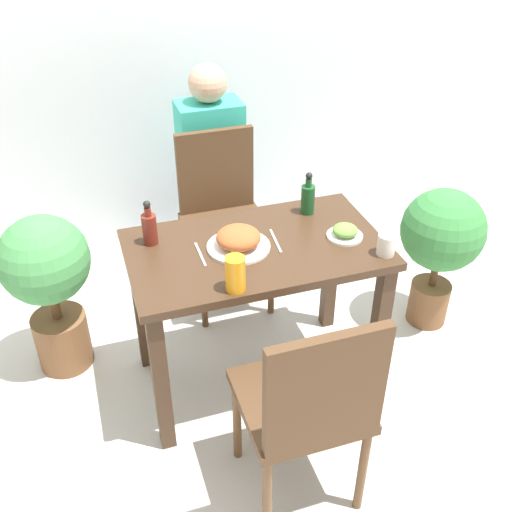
{
  "coord_description": "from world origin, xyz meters",
  "views": [
    {
      "loc": [
        -0.63,
        -1.91,
        2.05
      ],
      "look_at": [
        0.0,
        0.0,
        0.68
      ],
      "focal_mm": 42.0,
      "sensor_mm": 36.0,
      "label": 1
    }
  ],
  "objects_px": {
    "side_plate": "(345,232)",
    "potted_plant_right": "(441,240)",
    "person_figure": "(212,171)",
    "potted_plant_left": "(48,279)",
    "food_plate": "(238,240)",
    "chair_far": "(222,210)",
    "juice_glass": "(235,274)",
    "drink_cup": "(386,245)",
    "sauce_bottle": "(149,227)",
    "condiment_bottle": "(308,198)",
    "chair_near": "(309,403)"
  },
  "relations": [
    {
      "from": "chair_near",
      "to": "side_plate",
      "type": "relative_size",
      "value": 6.12
    },
    {
      "from": "chair_far",
      "to": "juice_glass",
      "type": "xyz_separation_m",
      "value": [
        -0.2,
        -0.94,
        0.28
      ]
    },
    {
      "from": "side_plate",
      "to": "potted_plant_right",
      "type": "xyz_separation_m",
      "value": [
        0.61,
        0.17,
        -0.26
      ]
    },
    {
      "from": "side_plate",
      "to": "potted_plant_left",
      "type": "distance_m",
      "value": 1.3
    },
    {
      "from": "juice_glass",
      "to": "potted_plant_left",
      "type": "xyz_separation_m",
      "value": [
        -0.68,
        0.63,
        -0.31
      ]
    },
    {
      "from": "chair_near",
      "to": "chair_far",
      "type": "relative_size",
      "value": 1.0
    },
    {
      "from": "condiment_bottle",
      "to": "potted_plant_right",
      "type": "distance_m",
      "value": 0.75
    },
    {
      "from": "chair_near",
      "to": "condiment_bottle",
      "type": "height_order",
      "value": "condiment_bottle"
    },
    {
      "from": "sauce_bottle",
      "to": "chair_near",
      "type": "bearing_deg",
      "value": -65.59
    },
    {
      "from": "person_figure",
      "to": "potted_plant_right",
      "type": "bearing_deg",
      "value": -45.07
    },
    {
      "from": "chair_far",
      "to": "side_plate",
      "type": "xyz_separation_m",
      "value": [
        0.32,
        -0.74,
        0.24
      ]
    },
    {
      "from": "chair_near",
      "to": "juice_glass",
      "type": "bearing_deg",
      "value": -72.19
    },
    {
      "from": "potted_plant_right",
      "to": "person_figure",
      "type": "xyz_separation_m",
      "value": [
        -0.9,
        0.9,
        0.08
      ]
    },
    {
      "from": "side_plate",
      "to": "potted_plant_left",
      "type": "relative_size",
      "value": 0.19
    },
    {
      "from": "drink_cup",
      "to": "potted_plant_right",
      "type": "xyz_separation_m",
      "value": [
        0.51,
        0.33,
        -0.28
      ]
    },
    {
      "from": "drink_cup",
      "to": "side_plate",
      "type": "bearing_deg",
      "value": 121.52
    },
    {
      "from": "drink_cup",
      "to": "chair_near",
      "type": "bearing_deg",
      "value": -138.05
    },
    {
      "from": "condiment_bottle",
      "to": "potted_plant_right",
      "type": "xyz_separation_m",
      "value": [
        0.68,
        -0.07,
        -0.31
      ]
    },
    {
      "from": "food_plate",
      "to": "juice_glass",
      "type": "xyz_separation_m",
      "value": [
        -0.09,
        -0.26,
        0.03
      ]
    },
    {
      "from": "chair_near",
      "to": "chair_far",
      "type": "distance_m",
      "value": 1.34
    },
    {
      "from": "juice_glass",
      "to": "potted_plant_left",
      "type": "height_order",
      "value": "juice_glass"
    },
    {
      "from": "chair_near",
      "to": "person_figure",
      "type": "distance_m",
      "value": 1.68
    },
    {
      "from": "potted_plant_right",
      "to": "person_figure",
      "type": "relative_size",
      "value": 0.64
    },
    {
      "from": "side_plate",
      "to": "sauce_bottle",
      "type": "distance_m",
      "value": 0.79
    },
    {
      "from": "condiment_bottle",
      "to": "potted_plant_left",
      "type": "bearing_deg",
      "value": 170.32
    },
    {
      "from": "sauce_bottle",
      "to": "juice_glass",
      "type": "bearing_deg",
      "value": -59.56
    },
    {
      "from": "juice_glass",
      "to": "condiment_bottle",
      "type": "bearing_deg",
      "value": 43.65
    },
    {
      "from": "drink_cup",
      "to": "potted_plant_left",
      "type": "distance_m",
      "value": 1.46
    },
    {
      "from": "side_plate",
      "to": "condiment_bottle",
      "type": "relative_size",
      "value": 0.77
    },
    {
      "from": "food_plate",
      "to": "person_figure",
      "type": "xyz_separation_m",
      "value": [
        0.15,
        1.01,
        -0.19
      ]
    },
    {
      "from": "juice_glass",
      "to": "sauce_bottle",
      "type": "bearing_deg",
      "value": 120.44
    },
    {
      "from": "chair_near",
      "to": "sauce_bottle",
      "type": "xyz_separation_m",
      "value": [
        -0.37,
        0.81,
        0.29
      ]
    },
    {
      "from": "drink_cup",
      "to": "potted_plant_right",
      "type": "height_order",
      "value": "drink_cup"
    },
    {
      "from": "potted_plant_right",
      "to": "chair_far",
      "type": "bearing_deg",
      "value": 148.69
    },
    {
      "from": "sauce_bottle",
      "to": "potted_plant_right",
      "type": "xyz_separation_m",
      "value": [
        1.37,
        -0.04,
        -0.31
      ]
    },
    {
      "from": "drink_cup",
      "to": "juice_glass",
      "type": "relative_size",
      "value": 0.64
    },
    {
      "from": "sauce_bottle",
      "to": "condiment_bottle",
      "type": "bearing_deg",
      "value": 2.66
    },
    {
      "from": "side_plate",
      "to": "potted_plant_right",
      "type": "distance_m",
      "value": 0.68
    },
    {
      "from": "juice_glass",
      "to": "condiment_bottle",
      "type": "height_order",
      "value": "condiment_bottle"
    },
    {
      "from": "food_plate",
      "to": "potted_plant_right",
      "type": "distance_m",
      "value": 1.09
    },
    {
      "from": "side_plate",
      "to": "drink_cup",
      "type": "height_order",
      "value": "drink_cup"
    },
    {
      "from": "chair_far",
      "to": "person_figure",
      "type": "distance_m",
      "value": 0.34
    },
    {
      "from": "drink_cup",
      "to": "juice_glass",
      "type": "height_order",
      "value": "juice_glass"
    },
    {
      "from": "side_plate",
      "to": "drink_cup",
      "type": "xyz_separation_m",
      "value": [
        0.1,
        -0.16,
        0.02
      ]
    },
    {
      "from": "chair_far",
      "to": "juice_glass",
      "type": "distance_m",
      "value": 1.0
    },
    {
      "from": "person_figure",
      "to": "juice_glass",
      "type": "bearing_deg",
      "value": -100.51
    },
    {
      "from": "side_plate",
      "to": "person_figure",
      "type": "bearing_deg",
      "value": 105.15
    },
    {
      "from": "person_figure",
      "to": "potted_plant_left",
      "type": "bearing_deg",
      "value": -144.83
    },
    {
      "from": "drink_cup",
      "to": "chair_far",
      "type": "bearing_deg",
      "value": 115.2
    },
    {
      "from": "juice_glass",
      "to": "sauce_bottle",
      "type": "distance_m",
      "value": 0.47
    }
  ]
}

